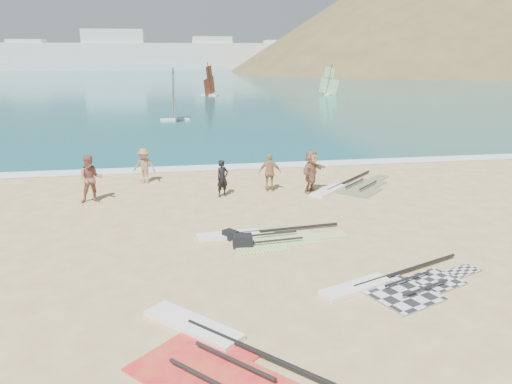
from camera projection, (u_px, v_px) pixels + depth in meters
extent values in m
plane|color=#DFBF82|center=(299.00, 261.00, 14.55)|extent=(300.00, 300.00, 0.00)
cube|color=#0D4D5D|center=(182.00, 72.00, 139.74)|extent=(300.00, 240.00, 0.06)
cube|color=white|center=(241.00, 167.00, 26.22)|extent=(300.00, 1.20, 0.04)
cube|color=white|center=(115.00, 57.00, 152.52)|extent=(160.00, 8.00, 8.00)
cube|color=white|center=(28.00, 55.00, 148.39)|extent=(10.00, 7.00, 9.00)
cube|color=white|center=(114.00, 50.00, 151.97)|extent=(18.00, 7.00, 12.00)
cube|color=white|center=(212.00, 53.00, 157.03)|extent=(12.00, 7.00, 10.00)
cube|color=white|center=(290.00, 55.00, 161.16)|extent=(16.00, 7.00, 9.00)
cube|color=white|center=(349.00, 51.00, 164.08)|extent=(10.00, 7.00, 11.00)
cone|color=brown|center=(465.00, 70.00, 151.41)|extent=(143.00, 143.00, 45.00)
cube|color=#232325|center=(400.00, 294.00, 12.56)|extent=(2.06, 2.15, 0.04)
cube|color=#232325|center=(436.00, 281.00, 13.25)|extent=(1.52, 1.47, 0.04)
cube|color=#232325|center=(462.00, 272.00, 13.81)|extent=(1.14, 0.86, 0.04)
cylinder|color=black|center=(407.00, 270.00, 13.72)|extent=(3.66, 1.56, 0.09)
cylinder|color=black|center=(408.00, 279.00, 13.07)|extent=(1.52, 0.67, 0.07)
cylinder|color=black|center=(426.00, 287.00, 12.58)|extent=(1.52, 0.67, 0.07)
cube|color=white|center=(356.00, 288.00, 12.79)|extent=(2.10, 1.28, 0.12)
cube|color=#83D21E|center=(257.00, 243.00, 15.87)|extent=(1.72, 1.88, 0.04)
cube|color=#83D21E|center=(298.00, 239.00, 16.23)|extent=(1.32, 1.24, 0.04)
cube|color=#83D21E|center=(330.00, 235.00, 16.52)|extent=(1.08, 0.62, 0.04)
cylinder|color=black|center=(283.00, 229.00, 16.86)|extent=(3.95, 0.51, 0.09)
cylinder|color=black|center=(272.00, 234.00, 16.27)|extent=(1.64, 0.24, 0.07)
cylinder|color=black|center=(278.00, 240.00, 15.71)|extent=(1.64, 0.24, 0.07)
cube|color=white|center=(228.00, 236.00, 16.38)|extent=(2.11, 0.77, 0.12)
cube|color=orange|center=(355.00, 190.00, 21.80)|extent=(2.52, 2.53, 0.04)
cube|color=orange|center=(369.00, 183.00, 22.97)|extent=(1.79, 1.79, 0.04)
cube|color=orange|center=(379.00, 178.00, 23.92)|extent=(1.20, 1.19, 0.04)
cylinder|color=black|center=(350.00, 180.00, 23.21)|extent=(3.16, 3.10, 0.10)
cylinder|color=black|center=(355.00, 183.00, 22.46)|extent=(1.33, 1.30, 0.08)
cylinder|color=black|center=(368.00, 185.00, 22.09)|extent=(1.33, 1.30, 0.08)
cube|color=white|center=(328.00, 191.00, 21.61)|extent=(2.04, 2.01, 0.12)
cube|color=red|center=(194.00, 362.00, 9.80)|extent=(2.78, 2.78, 0.04)
cylinder|color=black|center=(277.00, 361.00, 9.71)|extent=(3.35, 3.54, 0.11)
cylinder|color=black|center=(234.00, 360.00, 9.62)|extent=(1.41, 1.49, 0.08)
cylinder|color=black|center=(209.00, 379.00, 9.06)|extent=(1.41, 1.49, 0.08)
cube|color=white|center=(193.00, 325.00, 11.04)|extent=(2.20, 2.27, 0.12)
cube|color=black|center=(242.00, 241.00, 15.56)|extent=(0.64, 0.48, 0.39)
cube|color=black|center=(231.00, 235.00, 16.20)|extent=(0.56, 0.59, 0.29)
imported|color=black|center=(222.00, 178.00, 20.78)|extent=(0.68, 0.61, 1.55)
imported|color=#96584A|center=(91.00, 179.00, 19.91)|extent=(1.02, 0.84, 1.95)
imported|color=#98684A|center=(144.00, 166.00, 22.89)|extent=(1.18, 0.89, 1.63)
imported|color=#A68050|center=(270.00, 173.00, 21.55)|extent=(1.04, 0.61, 1.66)
imported|color=#9B6B50|center=(311.00, 171.00, 21.35)|extent=(1.60, 1.60, 1.85)
cube|color=white|center=(175.00, 120.00, 43.47)|extent=(2.54, 0.93, 0.15)
cube|color=orange|center=(174.00, 105.00, 43.13)|extent=(0.31, 3.05, 2.72)
cube|color=orange|center=(173.00, 83.00, 42.62)|extent=(0.20, 1.72, 1.89)
cylinder|color=black|center=(174.00, 93.00, 42.85)|extent=(0.17, 0.87, 4.31)
cube|color=white|center=(210.00, 95.00, 67.08)|extent=(2.41, 1.95, 0.14)
cube|color=#B90D34|center=(209.00, 86.00, 66.75)|extent=(1.73, 2.49, 2.65)
cube|color=#B90D34|center=(209.00, 72.00, 66.25)|extent=(0.99, 1.42, 1.84)
cylinder|color=black|center=(209.00, 78.00, 66.48)|extent=(0.56, 0.75, 4.20)
cube|color=white|center=(329.00, 94.00, 68.48)|extent=(1.71, 2.32, 0.13)
cube|color=#5BB426|center=(329.00, 86.00, 68.17)|extent=(2.46, 1.44, 2.49)
cube|color=#5BB426|center=(329.00, 73.00, 67.70)|extent=(1.40, 0.83, 1.73)
cylinder|color=black|center=(329.00, 79.00, 67.91)|extent=(0.73, 0.47, 3.96)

